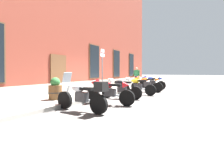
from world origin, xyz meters
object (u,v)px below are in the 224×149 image
object	(u,v)px
motorcycle_black_naked	(121,89)
parking_sign	(102,64)
motorcycle_blue_sport	(151,82)
motorcycle_yellow_naked	(137,86)
barrel_planter	(55,90)
motorcycle_red_sport	(107,90)
motorcycle_orange_sport	(145,83)
pedestrian_striped_shirt	(137,75)
motorcycle_silver_touring	(83,95)

from	to	relation	value
motorcycle_black_naked	parking_sign	world-z (taller)	parking_sign
motorcycle_blue_sport	parking_sign	bearing A→B (deg)	158.47
motorcycle_yellow_naked	barrel_planter	bearing A→B (deg)	152.51
motorcycle_red_sport	motorcycle_orange_sport	distance (m)	4.88
motorcycle_orange_sport	parking_sign	xyz separation A→B (m)	(-2.53, 1.75, 1.21)
motorcycle_blue_sport	barrel_planter	xyz separation A→B (m)	(-7.39, 1.92, -0.02)
motorcycle_blue_sport	pedestrian_striped_shirt	distance (m)	3.20
pedestrian_striped_shirt	barrel_planter	size ratio (longest dim) A/B	1.71
motorcycle_yellow_naked	motorcycle_orange_sport	xyz separation A→B (m)	(1.70, 0.08, 0.09)
motorcycle_silver_touring	motorcycle_black_naked	world-z (taller)	motorcycle_silver_touring
motorcycle_red_sport	motorcycle_blue_sport	size ratio (longest dim) A/B	1.06
motorcycle_blue_sport	motorcycle_red_sport	bearing A→B (deg)	-178.53
motorcycle_orange_sport	motorcycle_blue_sport	bearing A→B (deg)	3.75
motorcycle_black_naked	motorcycle_orange_sport	distance (m)	3.32
motorcycle_red_sport	motorcycle_black_naked	xyz separation A→B (m)	(1.56, 0.20, -0.08)
motorcycle_red_sport	parking_sign	xyz separation A→B (m)	(2.34, 1.81, 1.22)
motorcycle_yellow_naked	barrel_planter	world-z (taller)	barrel_planter
motorcycle_blue_sport	parking_sign	xyz separation A→B (m)	(-4.17, 1.65, 1.21)
motorcycle_orange_sport	parking_sign	distance (m)	3.31
pedestrian_striped_shirt	barrel_planter	world-z (taller)	pedestrian_striped_shirt
motorcycle_blue_sport	parking_sign	world-z (taller)	parking_sign
pedestrian_striped_shirt	motorcycle_black_naked	bearing A→B (deg)	-164.13
pedestrian_striped_shirt	motorcycle_blue_sport	bearing A→B (deg)	-138.19
motorcycle_black_naked	motorcycle_yellow_naked	distance (m)	1.63
parking_sign	motorcycle_blue_sport	bearing A→B (deg)	-21.53
motorcycle_blue_sport	barrel_planter	world-z (taller)	barrel_planter
motorcycle_orange_sport	motorcycle_silver_touring	bearing A→B (deg)	-179.66
motorcycle_silver_touring	motorcycle_red_sport	bearing A→B (deg)	-0.83
motorcycle_yellow_naked	motorcycle_black_naked	bearing A→B (deg)	172.26
motorcycle_black_naked	motorcycle_orange_sport	world-z (taller)	motorcycle_orange_sport
motorcycle_blue_sport	barrel_planter	bearing A→B (deg)	165.47
motorcycle_silver_touring	parking_sign	size ratio (longest dim) A/B	0.84
motorcycle_red_sport	motorcycle_silver_touring	bearing A→B (deg)	179.17
motorcycle_orange_sport	motorcycle_blue_sport	world-z (taller)	same
motorcycle_yellow_naked	barrel_planter	xyz separation A→B (m)	(-4.05, 2.11, 0.06)
motorcycle_yellow_naked	motorcycle_blue_sport	bearing A→B (deg)	3.27
motorcycle_silver_touring	motorcycle_red_sport	distance (m)	1.48
motorcycle_red_sport	motorcycle_yellow_naked	distance (m)	3.17
motorcycle_silver_touring	pedestrian_striped_shirt	distance (m)	10.61
motorcycle_blue_sport	motorcycle_black_naked	bearing A→B (deg)	179.67
motorcycle_red_sport	parking_sign	distance (m)	3.20
motorcycle_blue_sport	motorcycle_yellow_naked	bearing A→B (deg)	-176.73
motorcycle_black_naked	motorcycle_blue_sport	size ratio (longest dim) A/B	1.05
motorcycle_red_sport	motorcycle_yellow_naked	bearing A→B (deg)	-0.43
motorcycle_black_naked	barrel_planter	size ratio (longest dim) A/B	2.25
motorcycle_orange_sport	motorcycle_blue_sport	distance (m)	1.64
motorcycle_blue_sport	barrel_planter	size ratio (longest dim) A/B	2.14
pedestrian_striped_shirt	barrel_planter	xyz separation A→B (m)	(-9.75, -0.19, -0.50)
motorcycle_silver_touring	motorcycle_black_naked	xyz separation A→B (m)	(3.04, 0.17, -0.06)
motorcycle_black_naked	motorcycle_yellow_naked	bearing A→B (deg)	-7.74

